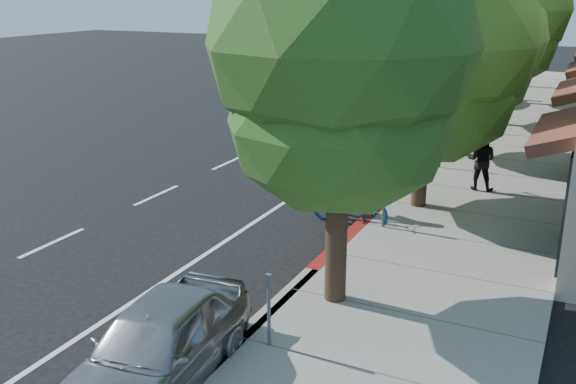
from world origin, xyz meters
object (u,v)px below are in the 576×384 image
Objects in this scene: street_tree_0 at (341,53)px; street_tree_3 at (502,12)px; bicycle at (350,204)px; pedestrian at (481,160)px; street_tree_4 at (520,9)px; white_pickup at (476,92)px; street_tree_2 at (472,41)px; street_tree_5 at (532,10)px; silver_suv at (358,141)px; dark_suv_far at (448,84)px; cyclist at (345,182)px; near_car_a at (157,345)px; street_tree_1 at (428,46)px; dark_sedan at (384,131)px.

street_tree_0 is 0.95× the size of street_tree_3.
bicycle is 1.16× the size of pedestrian.
street_tree_4 is 4.46m from white_pickup.
street_tree_2 is 18.01m from street_tree_5.
dark_suv_far is at bearing 96.53° from silver_suv.
street_tree_4 is 3.77× the size of bicycle.
cyclist is 8.19m from near_car_a.
bicycle is 5.88m from silver_suv.
street_tree_5 is at bearing -4.07° from bicycle.
street_tree_1 is 3.66× the size of bicycle.
bicycle is (-1.30, -25.77, -3.94)m from street_tree_5.
street_tree_5 reaches higher than silver_suv.
street_tree_4 reaches higher than street_tree_2.
street_tree_3 reaches higher than silver_suv.
near_car_a is 11.93m from pedestrian.
street_tree_2 is 5.04m from pedestrian.
pedestrian is (4.05, -3.76, 0.28)m from dark_sedan.
street_tree_1 reaches higher than white_pickup.
street_tree_4 is (-0.00, 6.00, -0.07)m from street_tree_3.
white_pickup is (1.62, 12.65, -0.02)m from silver_suv.
bicycle is at bearing 58.58° from pedestrian.
cyclist is at bearing -84.58° from white_pickup.
street_tree_3 is 4.27× the size of cyclist.
street_tree_0 is 24.00m from dark_suv_far.
street_tree_1 is 1.86× the size of near_car_a.
white_pickup is (1.38, 10.58, 0.02)m from dark_sedan.
pedestrian is (1.21, -21.87, -3.45)m from street_tree_5.
silver_suv reaches higher than white_pickup.
cyclist is (-1.60, -7.31, -3.07)m from street_tree_2.
street_tree_0 is 8.99m from pedestrian.
street_tree_4 is at bearing 90.00° from street_tree_1.
dark_sedan is 2.58× the size of pedestrian.
cyclist is at bearing 86.16° from near_car_a.
street_tree_2 reaches higher than bicycle.
street_tree_4 reaches higher than street_tree_5.
bicycle is 0.38× the size of white_pickup.
dark_suv_far is (-3.10, -6.50, -3.56)m from street_tree_5.
street_tree_1 is 0.92× the size of street_tree_3.
dark_sedan is at bearing 103.44° from street_tree_0.
street_tree_3 is at bearing -81.61° from pedestrian.
silver_suv reaches higher than bicycle.
dark_sedan is at bearing -177.62° from street_tree_2.
white_pickup is 1.94m from dark_suv_far.
street_tree_2 is at bearing 79.70° from near_car_a.
pedestrian is at bearing -33.99° from bicycle.
cyclist is at bearing -96.85° from street_tree_3.
bicycle is at bearing -65.82° from silver_suv.
cyclist is 5.35m from silver_suv.
street_tree_4 is at bearing -22.83° from cyclist.
cyclist is (-1.60, -25.31, -3.54)m from street_tree_5.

